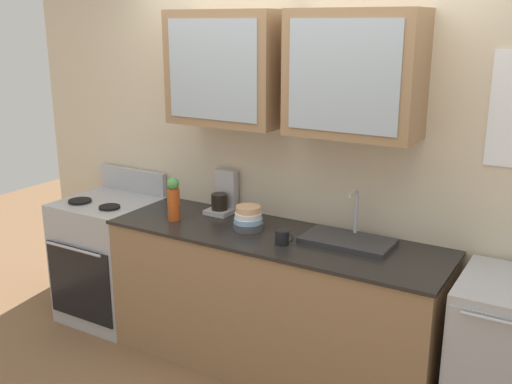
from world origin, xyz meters
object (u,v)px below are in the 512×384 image
at_px(stove_range, 111,259).
at_px(vase, 174,199).
at_px(dishwasher, 511,366).
at_px(coffee_maker, 223,197).
at_px(sink_faucet, 348,239).
at_px(bowl_stack, 248,219).
at_px(cup_near_sink, 282,237).

distance_m(stove_range, vase, 0.92).
relative_size(dishwasher, coffee_maker, 3.15).
distance_m(sink_faucet, vase, 1.17).
distance_m(sink_faucet, bowl_stack, 0.64).
bearing_deg(bowl_stack, sink_faucet, 8.37).
xyz_separation_m(vase, cup_near_sink, (0.83, -0.03, -0.10)).
xyz_separation_m(vase, coffee_maker, (0.18, 0.31, -0.04)).
relative_size(cup_near_sink, coffee_maker, 0.41).
bearing_deg(coffee_maker, dishwasher, -6.88).
height_order(dishwasher, coffee_maker, coffee_maker).
height_order(stove_range, dishwasher, stove_range).
relative_size(vase, dishwasher, 0.31).
xyz_separation_m(bowl_stack, dishwasher, (1.60, -0.02, -0.53)).
distance_m(stove_range, coffee_maker, 1.06).
bearing_deg(vase, sink_faucet, 9.22).
relative_size(sink_faucet, cup_near_sink, 4.51).
relative_size(stove_range, dishwasher, 1.20).
relative_size(bowl_stack, cup_near_sink, 1.63).
relative_size(stove_range, sink_faucet, 2.06).
bearing_deg(bowl_stack, dishwasher, -0.58).
distance_m(stove_range, dishwasher, 2.81).
distance_m(cup_near_sink, dishwasher, 1.39).
height_order(sink_faucet, cup_near_sink, sink_faucet).
relative_size(vase, cup_near_sink, 2.44).
distance_m(vase, cup_near_sink, 0.83).
distance_m(bowl_stack, coffee_maker, 0.40).
bearing_deg(dishwasher, stove_range, 179.92).
bearing_deg(stove_range, vase, -6.72).
relative_size(stove_range, cup_near_sink, 9.30).
xyz_separation_m(sink_faucet, dishwasher, (0.97, -0.11, -0.48)).
bearing_deg(bowl_stack, coffee_maker, 146.84).
xyz_separation_m(sink_faucet, coffee_maker, (-0.97, 0.12, 0.09)).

